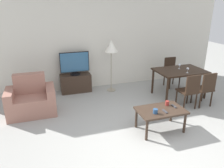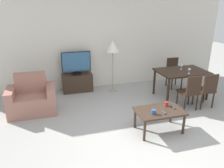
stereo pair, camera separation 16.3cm
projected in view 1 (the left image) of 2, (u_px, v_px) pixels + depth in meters
name	position (u px, v px, depth m)	size (l,w,h in m)	color
ground_plane	(151.00, 148.00, 3.85)	(18.00, 18.00, 0.00)	#9E9E99
wall_back	(101.00, 42.00, 6.31)	(7.60, 0.06, 2.70)	silver
armchair	(31.00, 100.00, 4.96)	(1.05, 0.69, 0.90)	#9E6B5B
tv_stand	(76.00, 83.00, 6.22)	(0.84, 0.38, 0.51)	#38281E
tv	(75.00, 63.00, 6.01)	(0.80, 0.28, 0.64)	black
coffee_table	(161.00, 112.00, 4.27)	(0.93, 0.58, 0.45)	#38281E
dining_table	(180.00, 73.00, 5.80)	(1.28, 0.87, 0.74)	black
dining_chair_near	(189.00, 90.00, 5.13)	(0.40, 0.40, 0.87)	black
dining_chair_far	(171.00, 70.00, 6.58)	(0.40, 0.40, 0.87)	black
dining_chair_near_right	(205.00, 88.00, 5.26)	(0.40, 0.40, 0.87)	black
floor_lamp	(111.00, 48.00, 5.95)	(0.36, 0.36, 1.46)	gray
remote_primary	(165.00, 111.00, 4.15)	(0.04, 0.15, 0.02)	#38383D
remote_secondary	(174.00, 106.00, 4.36)	(0.04, 0.15, 0.02)	#38383D
cup_white_near	(167.00, 103.00, 4.41)	(0.07, 0.07, 0.09)	maroon
cup_colored_far	(155.00, 111.00, 4.08)	(0.09, 0.09, 0.09)	navy
wine_glass_left	(188.00, 69.00, 5.49)	(0.07, 0.07, 0.15)	silver
wine_glass_center	(180.00, 65.00, 5.84)	(0.07, 0.07, 0.15)	silver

